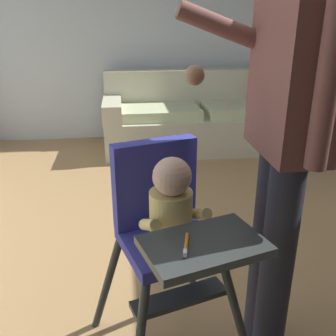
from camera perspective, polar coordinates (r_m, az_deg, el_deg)
ground at (r=2.60m, az=1.26°, el=-13.37°), size 5.61×6.88×0.10m
wall_far at (r=4.78m, az=-3.39°, el=19.83°), size 4.81×0.06×2.57m
couch at (r=4.49m, az=4.80°, el=7.33°), size 2.18×0.86×0.86m
high_chair at (r=1.55m, az=0.06°, el=-7.94°), size 0.74×0.83×0.98m
adult_standing at (r=1.54m, az=16.82°, el=2.92°), size 0.51×0.50×1.71m
toy_ball at (r=3.15m, az=-3.65°, el=-4.16°), size 0.14×0.14×0.14m
side_table at (r=4.48m, az=19.49°, el=6.80°), size 0.40×0.40×0.52m
sippy_cup at (r=4.44m, az=19.67°, el=9.16°), size 0.07×0.07×0.10m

